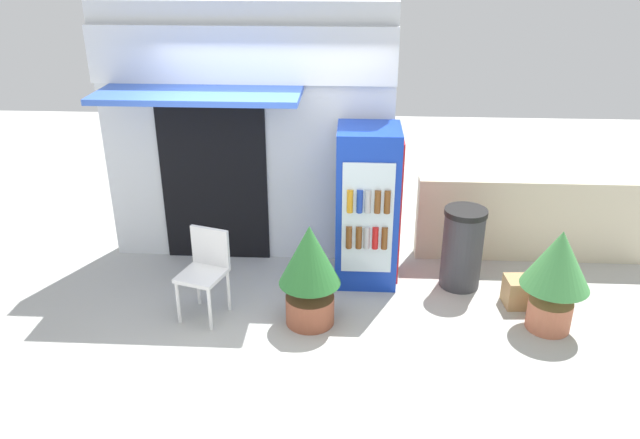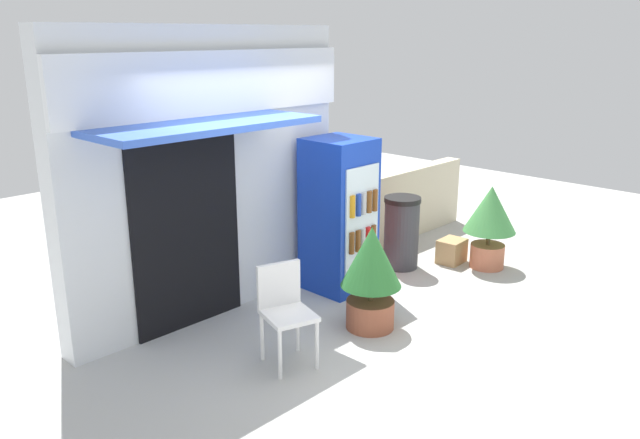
# 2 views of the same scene
# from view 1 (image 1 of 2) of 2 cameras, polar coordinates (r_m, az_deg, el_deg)

# --- Properties ---
(ground) EXTENTS (16.00, 16.00, 0.00)m
(ground) POSITION_cam_1_polar(r_m,az_deg,el_deg) (6.20, -4.87, -9.57)
(ground) COLOR #B2B2AD
(storefront_building) EXTENTS (3.24, 1.09, 2.89)m
(storefront_building) POSITION_cam_1_polar(r_m,az_deg,el_deg) (6.98, -6.89, 8.02)
(storefront_building) COLOR silver
(storefront_building) RESTS_ON ground
(drink_cooler) EXTENTS (0.67, 0.71, 1.72)m
(drink_cooler) POSITION_cam_1_polar(r_m,az_deg,el_deg) (6.60, 4.42, 1.20)
(drink_cooler) COLOR #1438B2
(drink_cooler) RESTS_ON ground
(plastic_chair) EXTENTS (0.52, 0.53, 0.89)m
(plastic_chair) POSITION_cam_1_polar(r_m,az_deg,el_deg) (6.19, -10.49, -4.27)
(plastic_chair) COLOR white
(plastic_chair) RESTS_ON ground
(potted_plant_near_shop) EXTENTS (0.60, 0.60, 1.04)m
(potted_plant_near_shop) POSITION_cam_1_polar(r_m,az_deg,el_deg) (5.90, -0.96, -4.49)
(potted_plant_near_shop) COLOR #995138
(potted_plant_near_shop) RESTS_ON ground
(potted_plant_curbside) EXTENTS (0.64, 0.64, 1.04)m
(potted_plant_curbside) POSITION_cam_1_polar(r_m,az_deg,el_deg) (6.20, 20.99, -4.33)
(potted_plant_curbside) COLOR #BC6B4C
(potted_plant_curbside) RESTS_ON ground
(trash_bin) EXTENTS (0.45, 0.45, 0.90)m
(trash_bin) POSITION_cam_1_polar(r_m,az_deg,el_deg) (6.78, 12.97, -2.56)
(trash_bin) COLOR #38383D
(trash_bin) RESTS_ON ground
(stone_boundary_wall) EXTENTS (2.66, 0.22, 0.98)m
(stone_boundary_wall) POSITION_cam_1_polar(r_m,az_deg,el_deg) (7.58, 18.92, -0.02)
(stone_boundary_wall) COLOR beige
(stone_boundary_wall) RESTS_ON ground
(cardboard_box) EXTENTS (0.37, 0.30, 0.30)m
(cardboard_box) POSITION_cam_1_polar(r_m,az_deg,el_deg) (6.72, 18.09, -6.35)
(cardboard_box) COLOR tan
(cardboard_box) RESTS_ON ground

